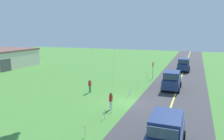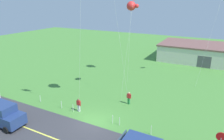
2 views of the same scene
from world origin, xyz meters
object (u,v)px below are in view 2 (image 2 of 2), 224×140
(person_adult_companion, at_px, (79,105))
(warehouse_distant, at_px, (207,53))
(kite_green_far, at_px, (132,6))
(person_adult_near, at_px, (129,98))
(car_parked_west_near, at_px, (3,114))

(person_adult_companion, distance_m, warehouse_distant, 30.98)
(kite_green_far, height_order, warehouse_distant, kite_green_far)
(person_adult_near, distance_m, person_adult_companion, 6.04)
(person_adult_companion, xyz_separation_m, warehouse_distant, (10.93, 28.97, 0.89))
(kite_green_far, relative_size, warehouse_distant, 0.65)
(kite_green_far, bearing_deg, car_parked_west_near, -106.04)
(warehouse_distant, bearing_deg, person_adult_near, -105.07)
(car_parked_west_near, relative_size, person_adult_near, 2.75)
(warehouse_distant, bearing_deg, car_parked_west_near, -114.97)
(person_adult_companion, bearing_deg, person_adult_near, 149.45)
(person_adult_companion, height_order, kite_green_far, kite_green_far)
(car_parked_west_near, height_order, person_adult_near, car_parked_west_near)
(car_parked_west_near, height_order, person_adult_companion, car_parked_west_near)
(kite_green_far, distance_m, warehouse_distant, 20.81)
(person_adult_near, xyz_separation_m, kite_green_far, (-3.89, 9.44, 10.31))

